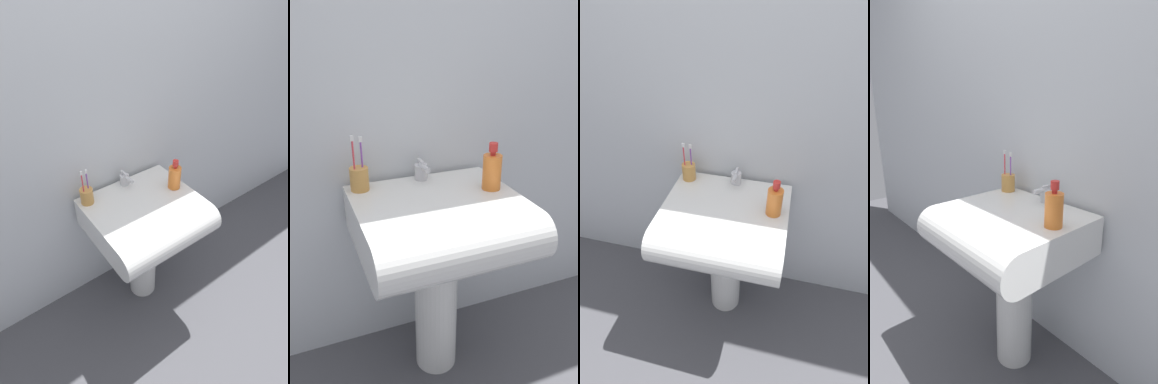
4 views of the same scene
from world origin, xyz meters
The scene contains 7 objects.
ground_plane centered at (0.00, 0.00, 0.00)m, with size 6.00×6.00×0.00m, color #4C4C51.
wall_back centered at (0.00, 0.27, 1.20)m, with size 5.00×0.05×2.40m, color silver.
sink_pedestal centered at (0.00, 0.00, 0.30)m, with size 0.17×0.17×0.61m, color white.
sink_basin centered at (0.00, -0.06, 0.69)m, with size 0.59×0.54×0.17m.
faucet centered at (0.01, 0.18, 0.82)m, with size 0.05×0.11×0.08m.
toothbrush_cup centered at (-0.24, 0.17, 0.83)m, with size 0.07×0.07×0.21m.
soap_bottle centered at (0.22, 0.00, 0.85)m, with size 0.07×0.07×0.18m.
Camera 1 is at (-0.70, -0.99, 1.83)m, focal length 28.00 mm.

